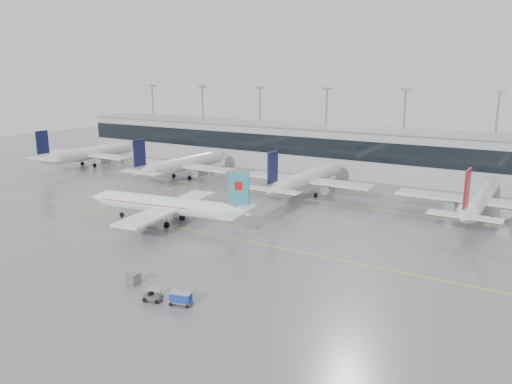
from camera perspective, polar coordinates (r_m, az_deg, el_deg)
The scene contains 16 objects.
ground at distance 83.24m, azimuth -4.35°, elevation -4.96°, with size 320.00×320.00×0.00m, color slate.
taxi_line_main at distance 83.24m, azimuth -4.35°, elevation -4.96°, with size 120.00×0.25×0.01m, color yellow.
taxi_line_north at distance 107.99m, azimuth 5.01°, elevation -0.72°, with size 120.00×0.25×0.01m, color yellow.
taxi_line_cross at distance 113.00m, azimuth -12.26°, elevation -0.35°, with size 0.25×60.00×0.01m, color yellow.
terminal at distance 135.72m, azimuth 11.16°, elevation 4.52°, with size 180.00×15.00×12.00m, color #A7A7AB.
terminal_glass at distance 128.53m, azimuth 9.99°, elevation 4.77°, with size 180.00×0.20×5.00m, color black.
terminal_roof at distance 134.95m, azimuth 11.27°, elevation 7.13°, with size 182.00×16.00×0.40m, color gray.
light_masts at distance 140.46m, azimuth 12.16°, elevation 7.78°, with size 156.40×1.00×22.60m.
air_canada_jet at distance 90.10m, azimuth -9.99°, elevation -1.57°, with size 33.78×26.54×10.31m.
parked_jet_a at distance 153.69m, azimuth -18.36°, elevation 4.23°, with size 29.64×36.96×11.72m.
parked_jet_b at distance 129.15m, azimuth -8.23°, elevation 3.18°, with size 29.64×36.96×11.72m.
parked_jet_c at distance 110.41m, azimuth 5.91°, elevation 1.54°, with size 29.64×36.96×11.72m.
parked_jet_d at distance 100.75m, azimuth 24.12°, elevation -0.69°, with size 29.64×36.96×11.72m.
baggage_tug at distance 61.05m, azimuth -11.70°, elevation -11.63°, with size 3.24×1.83×1.54m.
baggage_cart at distance 59.40m, azimuth -8.58°, elevation -11.83°, with size 2.81×2.02×1.57m.
gse_unit at distance 66.03m, azimuth -13.83°, elevation -9.60°, with size 1.48×1.37×1.48m, color slate.
Camera 1 is at (46.64, -63.89, 25.90)m, focal length 35.00 mm.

